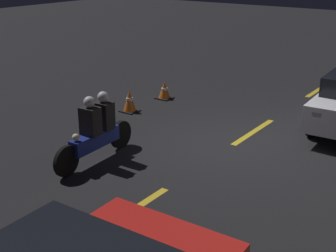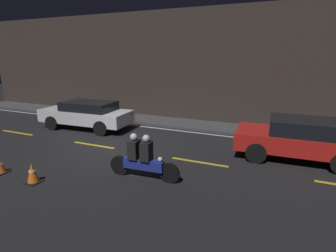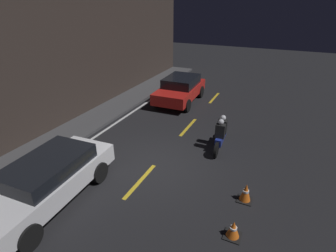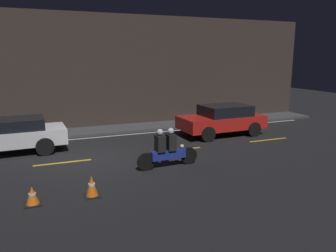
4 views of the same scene
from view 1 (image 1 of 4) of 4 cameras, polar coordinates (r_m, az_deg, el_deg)
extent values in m
plane|color=black|center=(10.25, 7.94, -2.32)|extent=(56.00, 56.00, 0.00)
cube|color=gold|center=(15.10, 17.89, 4.26)|extent=(2.00, 0.14, 0.01)
cube|color=gold|center=(11.08, 10.39, -0.69)|extent=(2.00, 0.14, 0.01)
cube|color=gold|center=(7.63, -4.82, -10.50)|extent=(2.00, 0.14, 0.01)
cube|color=red|center=(10.07, 17.71, 1.33)|extent=(0.07, 0.20, 0.10)
cylinder|color=black|center=(11.05, 17.31, 0.53)|extent=(0.70, 0.21, 0.69)
cylinder|color=black|center=(8.85, -12.28, -4.22)|extent=(0.60, 0.11, 0.60)
cylinder|color=black|center=(9.96, -5.78, -1.04)|extent=(0.61, 0.13, 0.60)
cube|color=navy|center=(9.33, -8.88, -1.69)|extent=(1.25, 0.31, 0.30)
sphere|color=#F2EABF|center=(8.89, -11.18, -1.36)|extent=(0.14, 0.14, 0.14)
cube|color=black|center=(9.11, -9.44, 0.60)|extent=(0.30, 0.38, 0.55)
sphere|color=silver|center=(8.99, -9.58, 2.91)|extent=(0.22, 0.22, 0.22)
cube|color=black|center=(9.39, -7.83, 1.29)|extent=(0.30, 0.38, 0.55)
sphere|color=silver|center=(9.28, -7.94, 3.54)|extent=(0.22, 0.22, 0.22)
cube|color=black|center=(13.47, -0.44, 3.44)|extent=(0.43, 0.43, 0.03)
cone|color=orange|center=(13.40, -0.44, 4.45)|extent=(0.33, 0.33, 0.46)
cylinder|color=white|center=(13.39, -0.44, 4.54)|extent=(0.18, 0.18, 0.06)
cube|color=black|center=(12.37, -4.67, 1.86)|extent=(0.43, 0.43, 0.03)
cone|color=orange|center=(12.29, -4.71, 3.17)|extent=(0.33, 0.33, 0.56)
cylinder|color=white|center=(12.28, -4.72, 3.29)|extent=(0.18, 0.18, 0.07)
camera|label=2|loc=(12.72, -43.88, 13.20)|focal=28.00mm
camera|label=3|loc=(17.54, 8.78, 25.09)|focal=28.00mm
camera|label=4|loc=(19.03, -23.50, 17.98)|focal=35.00mm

